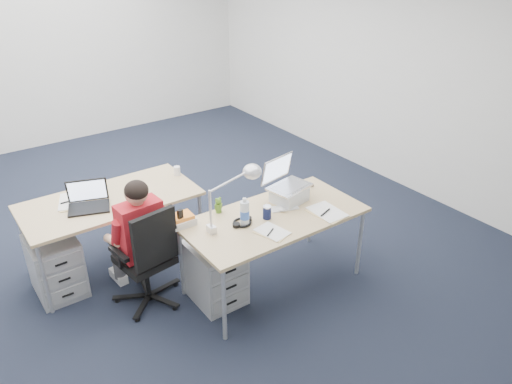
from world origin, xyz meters
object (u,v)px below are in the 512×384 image
Objects in this scene: can_koozie at (267,212)px; cordless_phone at (180,219)px; desk_lamp at (227,199)px; book_stack at (182,220)px; computer_mouse at (281,209)px; office_chair at (149,276)px; far_cup at (177,171)px; headphones at (242,222)px; water_bottle at (245,212)px; desk_near at (274,220)px; bear_figurine at (218,205)px; silver_laptop at (290,182)px; sunglasses at (308,186)px; seated_person at (135,237)px; dark_laptop at (87,196)px; desk_far at (110,203)px; wireless_keyboard at (284,208)px; drawer_pedestal_near at (215,272)px; drawer_pedestal_far at (56,266)px.

can_koozie is 0.70× the size of cordless_phone.
book_stack is at bearing 144.53° from desk_lamp.
computer_mouse is at bearing 9.67° from can_koozie.
office_chair reaches higher than can_koozie.
office_chair reaches higher than far_cup.
headphones is 0.11m from water_bottle.
desk_near is 1.19m from office_chair.
book_stack is 0.44m from desk_lamp.
book_stack is at bearing 163.48° from bear_figurine.
silver_laptop is at bearing 31.47° from computer_mouse.
sunglasses is (0.68, 0.24, -0.05)m from can_koozie.
water_bottle is 0.93m from sunglasses.
seated_person is 0.46m from book_stack.
desk_lamp is at bearing -29.46° from dark_laptop.
silver_laptop is at bearing -37.09° from desk_far.
wireless_keyboard is at bearing -42.21° from desk_far.
computer_mouse is 0.76× the size of can_koozie.
drawer_pedestal_near is at bearing 150.15° from headphones.
desk_lamp is (0.61, -0.35, 0.72)m from office_chair.
wireless_keyboard is 0.59m from bear_figurine.
desk_far reaches higher than drawer_pedestal_near.
water_bottle reaches higher than far_cup.
office_chair is 4.73× the size of book_stack.
cordless_phone is at bearing 151.27° from desk_lamp.
bear_figurine is 0.97m from sunglasses.
bear_figurine is at bearing 136.85° from desk_near.
drawer_pedestal_far is 4.61× the size of can_koozie.
bear_figurine reaches higher than drawer_pedestal_near.
sunglasses is (0.90, 0.19, -0.00)m from headphones.
silver_laptop is 1.25m from far_cup.
drawer_pedestal_far is 2.18× the size of water_bottle.
desk_near is 2.91× the size of drawer_pedestal_near.
desk_near is 1.64× the size of office_chair.
office_chair is 0.62m from cordless_phone.
drawer_pedestal_near is 1.24m from sunglasses.
seated_person is 9.80× the size of can_koozie.
seated_person is at bearing -44.65° from dark_laptop.
office_chair is at bearing 156.12° from can_koozie.
seated_person is at bearing 86.30° from office_chair.
far_cup is at bearing 100.53° from can_koozie.
cordless_phone is (0.29, -0.13, 0.54)m from office_chair.
desk_lamp is (-0.70, -0.05, 0.06)m from silver_laptop.
seated_person is 0.99m from water_bottle.
desk_lamp reaches higher than sunglasses.
bear_figurine is at bearing 48.00° from drawer_pedestal_near.
dark_laptop is at bearing 102.53° from office_chair.
desk_far is 2.91× the size of drawer_pedestal_near.
silver_laptop is (1.31, -0.29, 0.65)m from office_chair.
dark_laptop is (-1.55, 0.93, -0.07)m from silver_laptop.
dark_laptop reaches higher than water_bottle.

